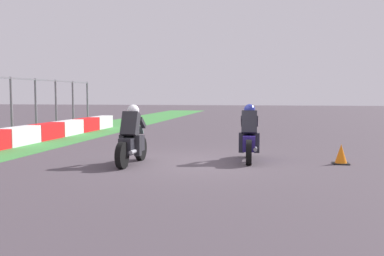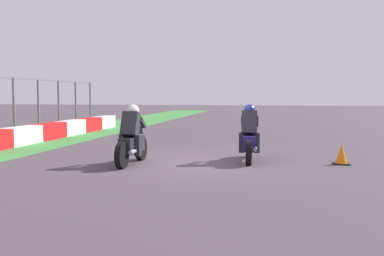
{
  "view_description": "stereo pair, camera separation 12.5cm",
  "coord_description": "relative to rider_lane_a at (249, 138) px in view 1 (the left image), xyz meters",
  "views": [
    {
      "loc": [
        -11.24,
        -1.98,
        1.77
      ],
      "look_at": [
        0.02,
        -0.02,
        0.9
      ],
      "focal_mm": 41.56,
      "sensor_mm": 36.0,
      "label": 1
    },
    {
      "loc": [
        -11.22,
        -2.1,
        1.77
      ],
      "look_at": [
        0.02,
        -0.02,
        0.9
      ],
      "focal_mm": 41.56,
      "sensor_mm": 36.0,
      "label": 2
    }
  ],
  "objects": [
    {
      "name": "ground_plane",
      "position": [
        -0.55,
        1.47,
        -0.62
      ],
      "size": [
        120.0,
        120.0,
        0.0
      ],
      "primitive_type": "plane",
      "color": "#493F47"
    },
    {
      "name": "rider_lane_b",
      "position": [
        -1.08,
        2.89,
        0.0
      ],
      "size": [
        2.04,
        0.55,
        1.51
      ],
      "rotation": [
        0.0,
        0.0,
        -0.03
      ],
      "color": "black",
      "rests_on": "ground_plane"
    },
    {
      "name": "rider_lane_a",
      "position": [
        0.0,
        0.0,
        0.0
      ],
      "size": [
        2.04,
        0.55,
        1.51
      ],
      "rotation": [
        0.0,
        0.0,
        0.04
      ],
      "color": "black",
      "rests_on": "ground_plane"
    },
    {
      "name": "traffic_cone",
      "position": [
        -0.13,
        -2.32,
        -0.39
      ],
      "size": [
        0.4,
        0.4,
        0.51
      ],
      "color": "black",
      "rests_on": "ground_plane"
    }
  ]
}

